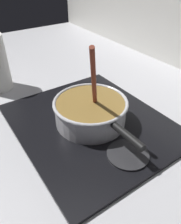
{
  "coord_description": "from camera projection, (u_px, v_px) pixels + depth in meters",
  "views": [
    {
      "loc": [
        0.56,
        -0.2,
        0.49
      ],
      "look_at": [
        0.07,
        0.14,
        0.05
      ],
      "focal_mm": 35.4,
      "sensor_mm": 36.0,
      "label": 1
    }
  ],
  "objects": [
    {
      "name": "burner_ring",
      "position": [
        90.0,
        120.0,
        0.76
      ],
      "size": [
        0.16,
        0.16,
        0.01
      ],
      "primitive_type": "torus",
      "color": "#592D0C",
      "rests_on": "hob_plate"
    },
    {
      "name": "cooking_pan",
      "position": [
        91.0,
        111.0,
        0.74
      ],
      "size": [
        0.37,
        0.25,
        0.3
      ],
      "color": "silver",
      "rests_on": "hob_plate"
    },
    {
      "name": "spare_burner",
      "position": [
        128.0,
        154.0,
        0.64
      ],
      "size": [
        0.12,
        0.12,
        0.01
      ],
      "primitive_type": "cylinder",
      "color": "#262628",
      "rests_on": "hob_plate"
    },
    {
      "name": "ground",
      "position": [
        45.0,
        133.0,
        0.76
      ],
      "size": [
        2.4,
        1.6,
        0.04
      ],
      "primitive_type": "cube",
      "color": "#B7B7BC"
    },
    {
      "name": "hob_plate",
      "position": [
        90.0,
        123.0,
        0.77
      ],
      "size": [
        0.56,
        0.48,
        0.01
      ],
      "primitive_type": "cube",
      "color": "black",
      "rests_on": "ground"
    }
  ]
}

